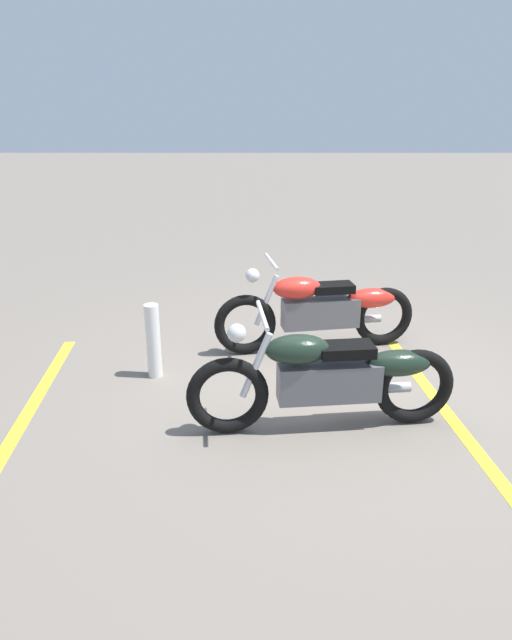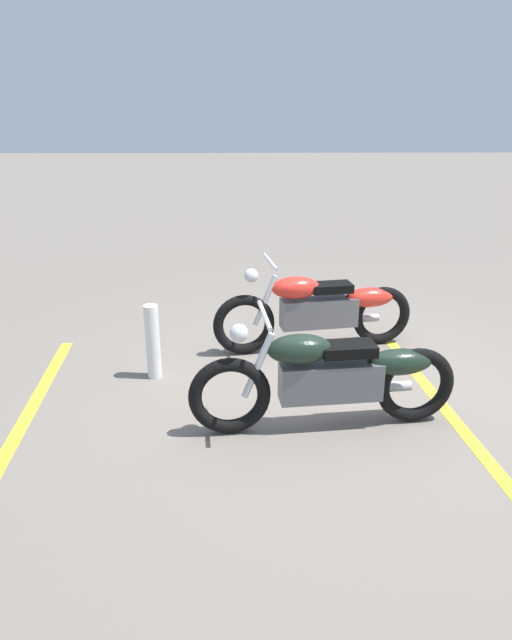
# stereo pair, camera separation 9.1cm
# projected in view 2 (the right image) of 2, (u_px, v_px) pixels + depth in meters

# --- Properties ---
(ground_plane) EXTENTS (60.00, 60.00, 0.00)m
(ground_plane) POSITION_uv_depth(u_px,v_px,m) (340.00, 381.00, 5.53)
(ground_plane) COLOR slate
(motorcycle_bright_foreground) EXTENTS (2.22, 0.71, 1.04)m
(motorcycle_bright_foreground) POSITION_uv_depth(u_px,v_px,m) (320.00, 309.00, 6.15)
(motorcycle_bright_foreground) COLOR black
(motorcycle_bright_foreground) RESTS_ON ground
(motorcycle_dark_foreground) EXTENTS (2.23, 0.63, 1.04)m
(motorcycle_dark_foreground) POSITION_uv_depth(u_px,v_px,m) (332.00, 376.00, 4.61)
(motorcycle_dark_foreground) COLOR black
(motorcycle_dark_foreground) RESTS_ON ground
(bollard_post) EXTENTS (0.14, 0.14, 0.75)m
(bollard_post) POSITION_uv_depth(u_px,v_px,m) (153.00, 342.00, 5.50)
(bollard_post) COLOR white
(bollard_post) RESTS_ON ground
(parking_stripe_near) EXTENTS (0.37, 3.20, 0.01)m
(parking_stripe_near) POSITION_uv_depth(u_px,v_px,m) (448.00, 412.00, 4.97)
(parking_stripe_near) COLOR yellow
(parking_stripe_near) RESTS_ON ground
(parking_stripe_mid) EXTENTS (0.37, 3.20, 0.01)m
(parking_stripe_mid) POSITION_uv_depth(u_px,v_px,m) (28.00, 414.00, 4.93)
(parking_stripe_mid) COLOR yellow
(parking_stripe_mid) RESTS_ON ground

